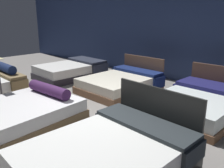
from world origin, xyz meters
TOP-DOWN VIEW (x-y plane):
  - ground_plane at (0.00, 0.00)m, footprint 18.00×18.00m
  - showroom_back_wall at (0.00, 3.73)m, footprint 18.00×0.06m
  - bed_1 at (-1.11, -1.20)m, footprint 1.76×2.05m
  - bed_2 at (1.12, -1.15)m, footprint 1.76×2.26m
  - bed_4 at (-3.38, 1.65)m, footprint 1.57×2.22m
  - bed_5 at (-1.16, 1.70)m, footprint 1.67×2.13m
  - bed_6 at (1.11, 1.71)m, footprint 1.72×2.21m
  - price_sign at (-2.29, -1.13)m, footprint 0.28×0.24m

SIDE VIEW (x-z plane):
  - ground_plane at x=0.00m, z-range -0.02..0.00m
  - bed_5 at x=-1.16m, z-range -0.20..0.65m
  - bed_6 at x=1.11m, z-range -0.21..0.67m
  - bed_1 at x=-1.11m, z-range -0.10..0.57m
  - bed_4 at x=-3.38m, z-range -0.03..0.51m
  - bed_2 at x=1.12m, z-range -0.25..0.75m
  - price_sign at x=-2.29m, z-range -0.12..1.02m
  - showroom_back_wall at x=0.00m, z-range 0.00..3.50m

